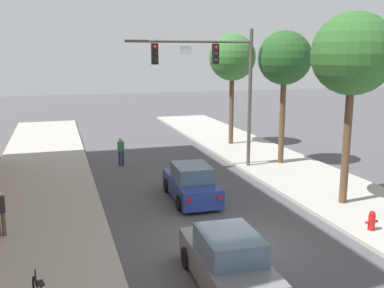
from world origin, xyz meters
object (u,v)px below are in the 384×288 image
Objects in this scene: car_following_grey at (228,262)px; street_tree_second at (285,59)px; pedestrian_sidewalk_left_walker at (0,211)px; traffic_signal_mast at (217,73)px; pedestrian_crossing_road at (121,150)px; fire_hydrant at (372,220)px; street_tree_nearest at (353,55)px; car_lead_blue at (191,184)px; street_tree_third at (232,58)px.

street_tree_second reaches higher than car_following_grey.
street_tree_second is (14.29, 6.62, 4.99)m from pedestrian_sidewalk_left_walker.
traffic_signal_mast is 7.09m from pedestrian_crossing_road.
car_following_grey is 6.51m from fire_hydrant.
street_tree_nearest is (13.42, -0.45, 5.21)m from pedestrian_sidewalk_left_walker.
street_tree_second is (7.98, 11.81, 5.33)m from car_following_grey.
street_tree_nearest reaches higher than pedestrian_crossing_road.
car_following_grey is at bearing -163.41° from fire_hydrant.
traffic_signal_mast is at bearing -179.55° from street_tree_second.
pedestrian_sidewalk_left_walker is at bearing -147.36° from traffic_signal_mast.
car_lead_blue is 13.30m from street_tree_third.
car_following_grey is at bearing -86.64° from pedestrian_crossing_road.
pedestrian_crossing_road is at bearing 93.36° from car_following_grey.
traffic_signal_mast is 10.42× the size of fire_hydrant.
street_tree_second is at bearing 80.07° from fire_hydrant.
car_lead_blue is 8.53m from street_tree_nearest.
traffic_signal_mast is 7.76m from street_tree_nearest.
car_following_grey is 5.95× the size of fire_hydrant.
traffic_signal_mast is 4.06m from street_tree_second.
street_tree_nearest reaches higher than pedestrian_sidewalk_left_walker.
pedestrian_sidewalk_left_walker is 0.22× the size of street_tree_third.
car_following_grey is 10.19m from street_tree_nearest.
street_tree_second is (4.00, 0.03, 0.69)m from traffic_signal_mast.
car_lead_blue is 2.62× the size of pedestrian_sidewalk_left_walker.
pedestrian_sidewalk_left_walker is 12.99m from fire_hydrant.
street_tree_third is (-0.61, 6.12, 0.02)m from street_tree_second.
car_following_grey is 2.61× the size of pedestrian_sidewalk_left_walker.
pedestrian_crossing_road reaches higher than car_following_grey.
fire_hydrant is at bearing -60.62° from pedestrian_crossing_road.
street_tree_second reaches higher than pedestrian_sidewalk_left_walker.
street_tree_nearest is at bearing -65.98° from traffic_signal_mast.
street_tree_nearest is (0.88, 2.88, 5.77)m from fire_hydrant.
pedestrian_crossing_road is 0.21× the size of street_tree_nearest.
street_tree_nearest is at bearing -50.64° from pedestrian_crossing_road.
street_tree_second is at bearing 24.86° from pedestrian_sidewalk_left_walker.
pedestrian_crossing_road is (5.46, 9.26, -0.15)m from pedestrian_sidewalk_left_walker.
car_following_grey is at bearing -108.67° from traffic_signal_mast.
car_lead_blue is at bearing -122.34° from traffic_signal_mast.
car_lead_blue is 0.57× the size of street_tree_third.
pedestrian_crossing_road is at bearing 129.36° from street_tree_nearest.
car_following_grey is 0.55× the size of street_tree_nearest.
traffic_signal_mast is at bearing 57.66° from car_lead_blue.
traffic_signal_mast is 13.27m from car_following_grey.
street_tree_nearest is at bearing 73.08° from fire_hydrant.
car_following_grey is 20.11m from street_tree_third.
traffic_signal_mast reaches higher than street_tree_second.
traffic_signal_mast is 1.01× the size of street_tree_second.
street_tree_third reaches higher than car_following_grey.
pedestrian_sidewalk_left_walker is at bearing 165.14° from fire_hydrant.
fire_hydrant is 0.10× the size of street_tree_third.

